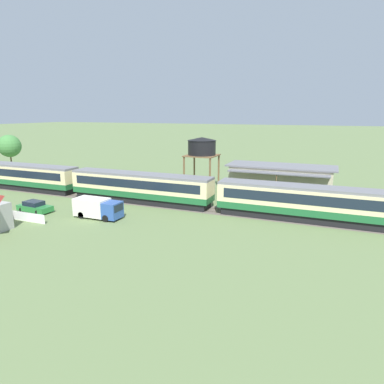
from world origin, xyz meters
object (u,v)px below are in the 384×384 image
Objects in this scene: station_building at (280,181)px; water_tower at (202,147)px; parked_car_green at (35,207)px; yard_tree_0 at (9,146)px; passenger_train at (142,186)px; delivery_truck_blue at (98,208)px.

water_tower is at bearing 173.64° from station_building.
station_building is 33.01m from parked_car_green.
yard_tree_0 is at bearing 178.01° from station_building.
water_tower is at bearing -0.69° from yard_tree_0.
parked_car_green is (-26.93, -19.02, -1.74)m from station_building.
parked_car_green is at bearing -137.57° from passenger_train.
water_tower is 1.79× the size of parked_car_green.
delivery_truck_blue is at bearing -98.39° from passenger_train.
water_tower is 20.94m from delivery_truck_blue.
yard_tree_0 is (-38.23, 11.85, 3.00)m from passenger_train.
delivery_truck_blue is at bearing -28.31° from yard_tree_0.
water_tower is at bearing 58.66° from parked_car_green.
passenger_train is 8.50× the size of yard_tree_0.
station_building is at bearing -1.99° from yard_tree_0.
parked_car_green is at bearing -144.77° from station_building.
passenger_train is 40.13m from yard_tree_0.
delivery_truck_blue is (-1.20, -8.10, -1.03)m from passenger_train.
passenger_train is at bearing -111.25° from water_tower.
yard_tree_0 is at bearing 147.25° from parked_car_green.
delivery_truck_blue is (-18.18, -18.03, -1.19)m from station_building.
yard_tree_0 is (-28.29, 20.93, 4.58)m from parked_car_green.
delivery_truck_blue is at bearing -135.24° from station_building.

